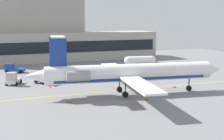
{
  "coord_description": "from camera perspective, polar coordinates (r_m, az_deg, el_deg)",
  "views": [
    {
      "loc": [
        -18.94,
        -42.93,
        11.63
      ],
      "look_at": [
        0.32,
        6.27,
        3.0
      ],
      "focal_mm": 49.72,
      "sensor_mm": 36.0,
      "label": 1
    }
  ],
  "objects": [
    {
      "name": "terminal_building",
      "position": [
        90.29,
        -11.86,
        6.15
      ],
      "size": [
        58.41,
        11.44,
        18.28
      ],
      "color": "#ADA89E",
      "rests_on": "ground"
    },
    {
      "name": "baggage_tug",
      "position": [
        71.84,
        -17.76,
        0.26
      ],
      "size": [
        4.53,
        3.17,
        2.01
      ],
      "color": "#1E4CB2",
      "rests_on": "ground"
    },
    {
      "name": "ground",
      "position": [
        48.35,
        2.36,
        -4.71
      ],
      "size": [
        120.0,
        120.0,
        0.11
      ],
      "color": "slate"
    },
    {
      "name": "fuel_tank",
      "position": [
        78.71,
        5.18,
        1.77
      ],
      "size": [
        8.14,
        3.18,
        2.5
      ],
      "color": "white",
      "rests_on": "ground"
    },
    {
      "name": "safety_cone_charlie",
      "position": [
        44.68,
        -7.7,
        -5.57
      ],
      "size": [
        0.47,
        0.47,
        0.55
      ],
      "color": "orange",
      "rests_on": "ground"
    },
    {
      "name": "safety_cone_delta",
      "position": [
        46.09,
        6.3,
        -5.08
      ],
      "size": [
        0.47,
        0.47,
        0.55
      ],
      "color": "orange",
      "rests_on": "ground"
    },
    {
      "name": "pushback_tractor",
      "position": [
        58.45,
        -17.78,
        -1.61
      ],
      "size": [
        3.11,
        3.56,
        2.34
      ],
      "color": "silver",
      "rests_on": "ground"
    },
    {
      "name": "safety_cone_bravo",
      "position": [
        54.59,
        11.43,
        -2.95
      ],
      "size": [
        0.47,
        0.47,
        0.55
      ],
      "color": "orange",
      "rests_on": "ground"
    },
    {
      "name": "safety_cone_alpha",
      "position": [
        55.24,
        -10.42,
        -2.77
      ],
      "size": [
        0.47,
        0.47,
        0.55
      ],
      "color": "orange",
      "rests_on": "ground"
    },
    {
      "name": "regional_jet",
      "position": [
        48.18,
        2.86,
        -0.54
      ],
      "size": [
        31.89,
        26.01,
        9.25
      ],
      "color": "white",
      "rests_on": "ground"
    },
    {
      "name": "belt_loader",
      "position": [
        57.88,
        -12.32,
        -1.72
      ],
      "size": [
        3.07,
        3.43,
        1.73
      ],
      "color": "#19389E",
      "rests_on": "ground"
    }
  ]
}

